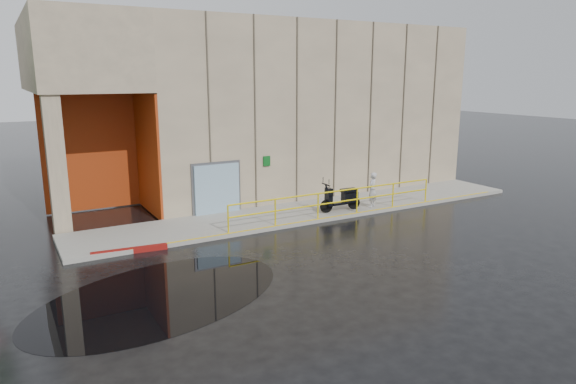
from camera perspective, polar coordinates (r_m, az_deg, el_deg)
name	(u,v)px	position (r m, az deg, el deg)	size (l,w,h in m)	color
ground	(284,261)	(16.06, -0.49, -7.70)	(120.00, 120.00, 0.00)	black
sidewalk	(314,210)	(21.68, 2.95, -2.05)	(20.00, 3.00, 0.15)	gray
building	(266,104)	(27.17, -2.43, 9.79)	(20.00, 10.17, 8.00)	gray
guardrail	(338,202)	(20.58, 5.58, -1.16)	(9.56, 0.06, 1.03)	yellow
person	(372,190)	(22.04, 9.33, 0.24)	(0.54, 0.36, 1.49)	#B7B6BB
scooter	(341,191)	(21.22, 5.92, 0.09)	(1.89, 0.70, 1.45)	black
red_curb	(130,251)	(17.48, -17.18, -6.25)	(2.40, 0.18, 0.18)	maroon
puddle	(160,296)	(14.07, -14.00, -11.13)	(7.11, 4.37, 0.01)	black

